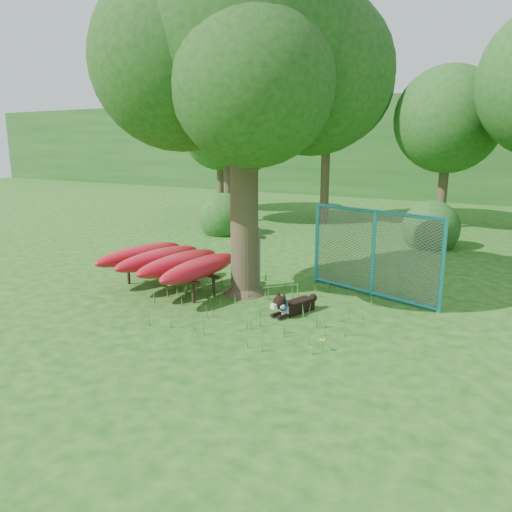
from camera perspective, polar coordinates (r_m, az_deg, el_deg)
The scene contains 14 objects.
ground at distance 9.64m, azimuth -4.75°, elevation -7.03°, with size 80.00×80.00×0.00m, color #194B0F.
oak_tree at distance 10.76m, azimuth -1.64°, elevation 21.97°, with size 5.57×5.11×7.46m.
wooden_post at distance 11.41m, azimuth 0.18°, elevation -0.01°, with size 0.38×0.18×1.39m.
kayak_rack at distance 11.37m, azimuth -9.96°, elevation -0.52°, with size 2.76×2.91×0.89m.
husky_dog at distance 9.75m, azimuth 4.07°, elevation -5.65°, with size 0.55×1.12×0.52m.
fence_section at distance 11.03m, azimuth 13.24°, elevation 0.32°, with size 3.13×0.95×3.14m.
wildflower_clump at distance 8.13m, azimuth 7.59°, elevation -9.61°, with size 0.10×0.09×0.22m.
bg_tree_a at distance 21.03m, azimuth -3.32°, elevation 16.11°, with size 4.40×4.40×6.70m.
bg_tree_b at distance 21.18m, azimuth 8.22°, elevation 19.04°, with size 5.20×5.20×8.22m.
bg_tree_c at distance 20.70m, azimuth 21.12°, elevation 14.31°, with size 4.00×4.00×6.12m.
bg_tree_f at distance 24.89m, azimuth -4.16°, elevation 13.84°, with size 3.60×3.60×5.55m.
shrub_left at distance 18.37m, azimuth -3.69°, elevation 2.54°, with size 1.80×1.80×1.80m, color #1B4C18.
shrub_mid at distance 16.98m, azimuth 19.20°, elevation 1.00°, with size 1.80×1.80×1.80m, color #1B4C18.
wooded_hillside at distance 35.72m, azimuth 23.07°, elevation 11.38°, with size 80.00×12.00×6.00m, color #1B4C18.
Camera 1 is at (5.36, -7.32, 3.26)m, focal length 35.00 mm.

